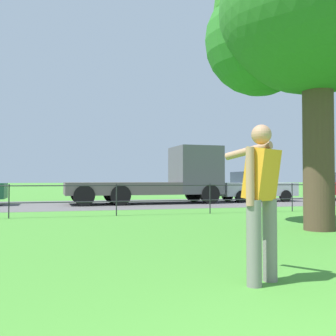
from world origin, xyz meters
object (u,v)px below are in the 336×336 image
tree_large_lawn (294,20)px  person_thrower (261,197)px  flatbed_truck_center (167,178)px  car_silver_far_right (255,186)px

tree_large_lawn → person_thrower: (-3.22, -4.16, -3.99)m
flatbed_truck_center → car_silver_far_right: 4.89m
tree_large_lawn → flatbed_truck_center: size_ratio=0.93×
car_silver_far_right → tree_large_lawn: bearing=-113.6°
tree_large_lawn → person_thrower: bearing=-127.8°
tree_large_lawn → person_thrower: tree_large_lawn is taller
tree_large_lawn → car_silver_far_right: (4.52, 10.38, -4.15)m
tree_large_lawn → person_thrower: 6.60m
tree_large_lawn → flatbed_truck_center: tree_large_lawn is taller
person_thrower → car_silver_far_right: (7.75, 14.54, -0.16)m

